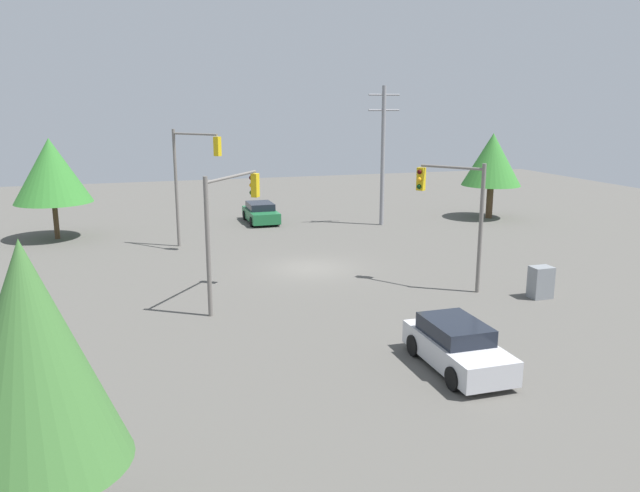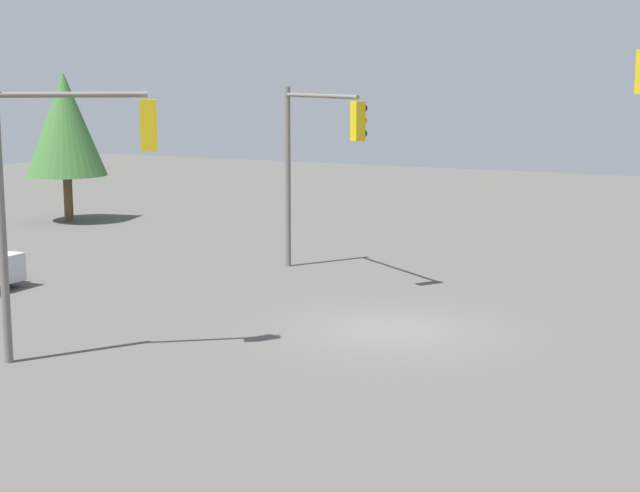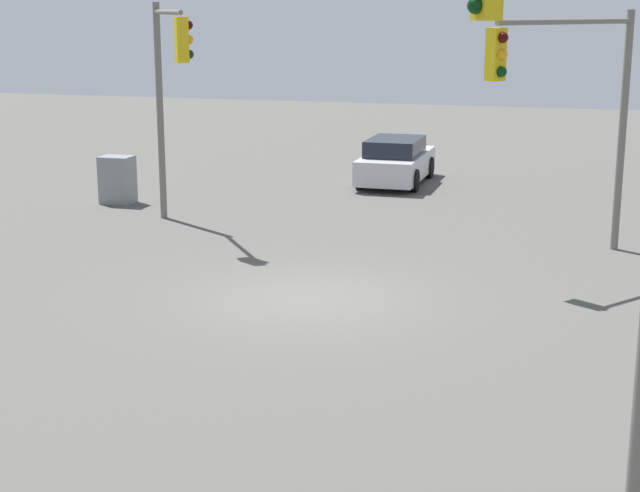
% 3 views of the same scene
% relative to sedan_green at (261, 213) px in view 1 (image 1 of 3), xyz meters
% --- Properties ---
extents(ground_plane, '(80.00, 80.00, 0.00)m').
position_rel_sedan_green_xyz_m(ground_plane, '(-0.15, -13.27, -0.68)').
color(ground_plane, '#54514C').
extents(sedan_green, '(2.05, 4.30, 1.39)m').
position_rel_sedan_green_xyz_m(sedan_green, '(0.00, 0.00, 0.00)').
color(sedan_green, '#1E6638').
rests_on(sedan_green, ground_plane).
extents(sedan_silver, '(1.96, 4.34, 1.51)m').
position_rel_sedan_green_xyz_m(sedan_silver, '(0.84, -26.48, 0.05)').
color(sedan_silver, silver).
rests_on(sedan_silver, ground_plane).
extents(traffic_signal_main, '(2.11, 2.73, 5.74)m').
position_rel_sedan_green_xyz_m(traffic_signal_main, '(5.06, -18.42, 3.24)').
color(traffic_signal_main, slate).
rests_on(traffic_signal_main, ground_plane).
extents(traffic_signal_cross, '(2.91, 3.82, 5.56)m').
position_rel_sedan_green_xyz_m(traffic_signal_cross, '(-4.90, -17.62, 3.20)').
color(traffic_signal_cross, slate).
rests_on(traffic_signal_cross, ground_plane).
extents(traffic_signal_aux, '(2.47, 2.72, 6.84)m').
position_rel_sedan_green_xyz_m(traffic_signal_aux, '(-5.36, -6.98, 3.95)').
color(traffic_signal_aux, slate).
rests_on(traffic_signal_aux, ground_plane).
extents(utility_pole_tall, '(2.20, 0.28, 9.43)m').
position_rel_sedan_green_xyz_m(utility_pole_tall, '(7.84, -3.40, 4.32)').
color(utility_pole_tall, gray).
rests_on(utility_pole_tall, ground_plane).
extents(electrical_cabinet, '(0.93, 0.69, 1.39)m').
position_rel_sedan_green_xyz_m(electrical_cabinet, '(8.00, -20.96, 0.02)').
color(electrical_cabinet, gray).
rests_on(electrical_cabinet, ground_plane).
extents(tree_behind, '(4.67, 4.67, 6.23)m').
position_rel_sedan_green_xyz_m(tree_behind, '(-13.31, -1.68, 3.57)').
color(tree_behind, '#4C3823').
rests_on(tree_behind, ground_plane).
extents(tree_left, '(4.26, 4.26, 6.18)m').
position_rel_sedan_green_xyz_m(tree_left, '(16.48, -3.23, 3.60)').
color(tree_left, '#4C3823').
rests_on(tree_left, ground_plane).
extents(tree_right, '(3.25, 3.25, 6.06)m').
position_rel_sedan_green_xyz_m(tree_right, '(-10.61, -31.80, 3.28)').
color(tree_right, brown).
rests_on(tree_right, ground_plane).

